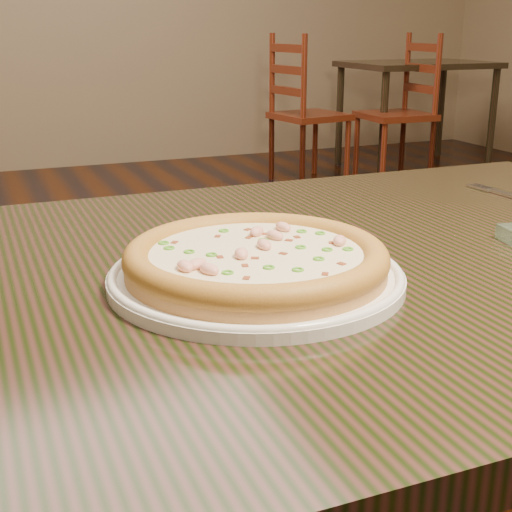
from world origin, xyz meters
name	(u,v)px	position (x,y,z in m)	size (l,w,h in m)	color
hero_table	(332,334)	(-0.26, -0.14, 0.65)	(1.20, 0.80, 0.75)	black
plate	(256,275)	(-0.38, -0.19, 0.76)	(0.31, 0.31, 0.02)	white
pizza	(256,259)	(-0.38, -0.19, 0.78)	(0.27, 0.27, 0.03)	tan
bg_table_right	(417,76)	(2.40, 3.54, 0.65)	(1.00, 0.70, 0.75)	black
chair_c	(303,115)	(1.41, 3.37, 0.44)	(0.48, 0.48, 0.95)	#4D1E05
chair_d	(403,114)	(2.05, 3.19, 0.44)	(0.43, 0.43, 0.95)	#4D1E05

